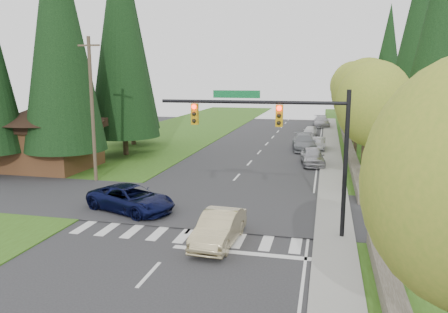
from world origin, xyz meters
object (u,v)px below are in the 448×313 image
(parked_car_b, at_px, (304,142))
(parked_car_c, at_px, (318,144))
(sedan_champagne, at_px, (219,228))
(suv_navy, at_px, (131,199))
(parked_car_e, at_px, (321,122))
(parked_car_a, at_px, (313,156))
(parked_car_d, at_px, (310,131))

(parked_car_b, bearing_deg, parked_car_c, 5.40)
(sedan_champagne, xyz_separation_m, suv_navy, (-5.83, 3.43, 0.00))
(sedan_champagne, distance_m, parked_car_e, 47.31)
(sedan_champagne, relative_size, parked_car_b, 0.80)
(sedan_champagne, bearing_deg, parked_car_a, 82.30)
(parked_car_b, height_order, parked_car_d, parked_car_b)
(suv_navy, relative_size, parked_car_a, 1.17)
(parked_car_c, distance_m, parked_car_e, 20.80)
(parked_car_a, bearing_deg, parked_car_e, 81.73)
(sedan_champagne, xyz_separation_m, parked_car_e, (3.77, 47.16, 0.07))
(sedan_champagne, height_order, parked_car_c, sedan_champagne)
(sedan_champagne, bearing_deg, parked_car_b, 87.64)
(sedan_champagne, height_order, parked_car_a, parked_car_a)
(parked_car_a, distance_m, parked_car_e, 28.52)
(parked_car_b, relative_size, parked_car_c, 1.40)
(suv_navy, xyz_separation_m, parked_car_d, (8.40, 33.28, -0.08))
(parked_car_c, relative_size, parked_car_e, 0.71)
(parked_car_c, bearing_deg, parked_car_b, -167.93)
(parked_car_e, bearing_deg, parked_car_b, -97.99)
(sedan_champagne, distance_m, parked_car_d, 36.80)
(parked_car_a, bearing_deg, parked_car_d, 85.19)
(parked_car_e, bearing_deg, suv_navy, -106.58)
(parked_car_c, height_order, parked_car_d, parked_car_d)
(suv_navy, relative_size, parked_car_c, 1.34)
(sedan_champagne, relative_size, suv_navy, 0.84)
(suv_navy, bearing_deg, parked_car_a, -10.53)
(parked_car_d, bearing_deg, parked_car_c, -78.17)
(sedan_champagne, bearing_deg, parked_car_d, 88.83)
(sedan_champagne, relative_size, parked_car_c, 1.13)
(parked_car_b, distance_m, parked_car_d, 10.64)
(sedan_champagne, height_order, suv_navy, suv_navy)
(parked_car_d, bearing_deg, parked_car_b, -85.87)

